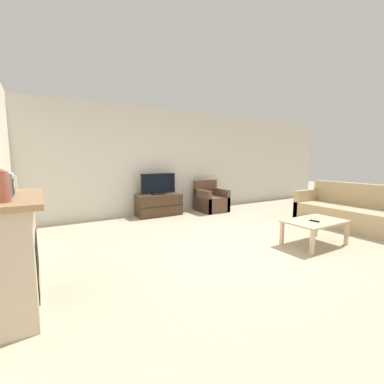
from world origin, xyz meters
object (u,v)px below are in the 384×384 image
Objects in this scene: mantel_vase_right at (12,183)px; tv at (158,185)px; remote at (314,221)px; couch at (360,214)px; fireplace at (12,252)px; mantel_vase_left at (3,187)px; mantel_clock at (10,187)px; mantel_vase_centre_left at (7,185)px; coffee_table at (315,223)px; armchair at (211,201)px; tv_stand at (159,205)px.

tv is at bearing 43.47° from mantel_vase_right.
couch is (1.81, 0.20, -0.13)m from remote.
tv is (2.80, 3.03, 0.23)m from fireplace.
mantel_vase_left is 1.76× the size of mantel_clock.
mantel_clock is at bearing -133.84° from tv.
mantel_vase_centre_left is 0.23m from mantel_clock.
coffee_table is (4.10, -0.26, -0.82)m from mantel_vase_centre_left.
armchair is (4.23, 3.21, -0.92)m from mantel_vase_left.
tv_stand is 1.23× the size of tv.
tv is (2.78, 2.90, -0.37)m from mantel_clock.
armchair is (4.25, 2.83, -0.27)m from fireplace.
mantel_vase_right is at bearing 174.19° from couch.
mantel_vase_left is 4.51m from tv_stand.
mantel_vase_right is 4.96m from armchair.
couch is (5.82, -0.11, -0.89)m from mantel_vase_centre_left.
mantel_vase_centre_left is 0.49m from mantel_vase_right.
fireplace is at bearing -92.48° from mantel_vase_right.
tv is at bearing 47.22° from fireplace.
tv is 1.55m from armchair.
remote is at bearing -4.39° from mantel_vase_centre_left.
mantel_vase_centre_left is at bearing -90.00° from mantel_vase_right.
mantel_vase_left is 0.32× the size of armchair.
remote is 0.06× the size of couch.
coffee_table is at bearing -5.00° from fireplace.
mantel_vase_centre_left is 4.21m from tv.
tv is 4.46m from couch.
tv_stand is (2.78, 3.13, -0.92)m from mantel_vase_centre_left.
armchair is (1.45, -0.20, -0.50)m from tv.
mantel_vase_right reaches higher than armchair.
tv_stand is at bearing 103.82° from remote.
mantel_clock is 0.06× the size of couch.
mantel_vase_left is at bearing -179.61° from coffee_table.
mantel_vase_left is 1.12× the size of mantel_vase_centre_left.
tv reaches higher than tv_stand.
couch is at bearing 0.44° from remote.
mantel_vase_left is 4.18m from coffee_table.
tv_stand is at bearing 133.21° from couch.
remote is (-0.08, -0.05, 0.06)m from coffee_table.
armchair is (4.23, 2.44, -0.89)m from mantel_vase_right.
mantel_vase_right is 4.16m from remote.
couch is (5.84, -0.21, -0.26)m from fireplace.
mantel_vase_left reaches higher than armchair.
mantel_vase_left is 0.11× the size of couch.
coffee_table is (4.10, -0.75, -0.80)m from mantel_vase_right.
tv_stand reaches higher than coffee_table.
mantel_clock reaches higher than armchair.
mantel_clock is 0.13× the size of tv_stand.
mantel_vase_centre_left is at bearing -131.69° from tv_stand.
couch is (3.04, -3.24, 0.02)m from tv_stand.
mantel_vase_left is (0.02, -0.39, 0.65)m from fireplace.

